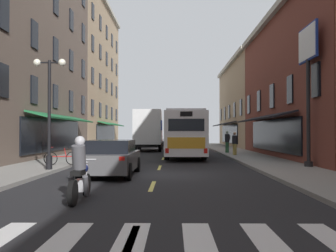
# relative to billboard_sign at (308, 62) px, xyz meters

# --- Properties ---
(ground_plane) EXTENTS (34.80, 80.00, 0.10)m
(ground_plane) POSITION_rel_billboard_sign_xyz_m (-7.05, -2.16, -5.14)
(ground_plane) COLOR black
(lane_centre_dashes) EXTENTS (0.14, 73.90, 0.01)m
(lane_centre_dashes) POSITION_rel_billboard_sign_xyz_m (-7.05, -2.41, -5.08)
(lane_centre_dashes) COLOR #DBCC4C
(lane_centre_dashes) RESTS_ON ground
(crosswalk_near) EXTENTS (7.10, 2.80, 0.01)m
(crosswalk_near) POSITION_rel_billboard_sign_xyz_m (-7.05, -12.16, -5.08)
(crosswalk_near) COLOR silver
(crosswalk_near) RESTS_ON ground
(sidewalk_left) EXTENTS (3.00, 80.00, 0.14)m
(sidewalk_left) POSITION_rel_billboard_sign_xyz_m (-12.95, -2.16, -5.02)
(sidewalk_left) COLOR gray
(sidewalk_left) RESTS_ON ground
(sidewalk_right) EXTENTS (3.00, 80.00, 0.14)m
(sidewalk_right) POSITION_rel_billboard_sign_xyz_m (-1.15, -2.16, -5.02)
(sidewalk_right) COLOR gray
(sidewalk_right) RESTS_ON ground
(billboard_sign) EXTENTS (0.40, 2.36, 6.66)m
(billboard_sign) POSITION_rel_billboard_sign_xyz_m (0.00, 0.00, 0.00)
(billboard_sign) COLOR black
(billboard_sign) RESTS_ON sidewalk_right
(transit_bus) EXTENTS (2.74, 12.07, 3.15)m
(transit_bus) POSITION_rel_billboard_sign_xyz_m (-5.57, 9.68, -3.43)
(transit_bus) COLOR white
(transit_bus) RESTS_ON ground
(box_truck) EXTENTS (2.50, 6.90, 3.74)m
(box_truck) POSITION_rel_billboard_sign_xyz_m (-8.67, 17.80, -3.17)
(box_truck) COLOR #B21E19
(box_truck) RESTS_ON ground
(sedan_near) EXTENTS (2.02, 4.51, 1.44)m
(sedan_near) POSITION_rel_billboard_sign_xyz_m (-8.87, -2.72, -4.36)
(sedan_near) COLOR #515154
(sedan_near) RESTS_ON ground
(sedan_mid) EXTENTS (1.95, 4.27, 1.36)m
(sedan_mid) POSITION_rel_billboard_sign_xyz_m (-8.54, 28.99, -4.39)
(sedan_mid) COLOR black
(sedan_mid) RESTS_ON ground
(motorcycle_rider) EXTENTS (0.62, 2.07, 1.66)m
(motorcycle_rider) POSITION_rel_billboard_sign_xyz_m (-8.75, -8.42, -4.38)
(motorcycle_rider) COLOR black
(motorcycle_rider) RESTS_ON ground
(bicycle_near) EXTENTS (1.71, 0.48, 0.91)m
(bicycle_near) POSITION_rel_billboard_sign_xyz_m (-11.83, 0.53, -4.59)
(bicycle_near) COLOR black
(bicycle_near) RESTS_ON sidewalk_left
(pedestrian_near) EXTENTS (0.45, 0.52, 1.73)m
(pedestrian_near) POSITION_rel_billboard_sign_xyz_m (-2.09, 12.40, -4.03)
(pedestrian_near) COLOR #33663F
(pedestrian_near) RESTS_ON sidewalk_right
(pedestrian_mid) EXTENTS (0.36, 0.36, 1.62)m
(pedestrian_mid) POSITION_rel_billboard_sign_xyz_m (-2.00, 9.22, -4.12)
(pedestrian_mid) COLOR #B29947
(pedestrian_mid) RESTS_ON sidewalk_right
(street_lamp_twin) EXTENTS (1.42, 0.32, 4.82)m
(street_lamp_twin) POSITION_rel_billboard_sign_xyz_m (-11.78, -1.54, -2.27)
(street_lamp_twin) COLOR black
(street_lamp_twin) RESTS_ON sidewalk_left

